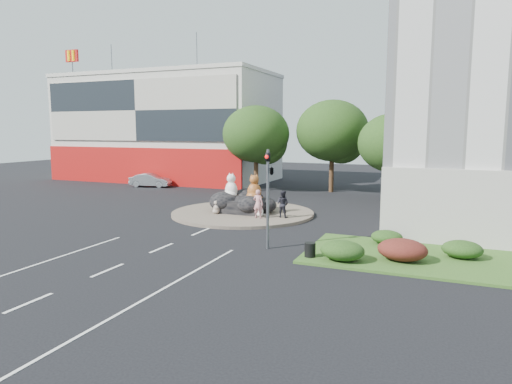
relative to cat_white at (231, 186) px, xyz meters
The scene contains 22 objects.
ground 10.12m from the cat_white, 85.17° to the right, with size 120.00×120.00×0.00m, color black.
roundabout_island 2.10m from the cat_white, ahead, with size 10.00×10.00×0.20m, color brown.
rock_plinth 1.61m from the cat_white, ahead, with size 3.20×2.60×0.90m, color black, non-canonical shape.
shophouse_block 25.24m from the cat_white, 133.60° to the left, with size 25.20×12.30×17.40m.
grass_verge 14.70m from the cat_white, 28.21° to the right, with size 10.00×6.00×0.12m, color #2B521B.
tree_left 12.97m from the cat_white, 104.26° to the left, with size 6.46×6.46×8.27m.
tree_mid 15.13m from the cat_white, 74.61° to the left, with size 6.84×6.84×8.76m.
tree_right 14.44m from the cat_white, 45.79° to the left, with size 5.70×5.70×7.30m.
hedge_near_green 13.33m from the cat_white, 42.09° to the right, with size 2.00×1.60×0.90m, color #163310.
hedge_red 14.71m from the cat_white, 32.58° to the right, with size 2.20×1.76×0.99m, color #431512.
hedge_mid_green 16.22m from the cat_white, 23.28° to the right, with size 1.80×1.44×0.81m, color #163310.
hedge_back_green 12.52m from the cat_white, 24.16° to the right, with size 1.60×1.28×0.72m, color #163310.
traffic_light 10.00m from the cat_white, 53.06° to the right, with size 0.44×1.24×5.00m.
street_lamp 14.01m from the cat_white, ahead, with size 2.34×0.22×8.06m.
cat_white is the anchor object (origin of this frame).
cat_tabby 1.82m from the cat_white, ahead, with size 1.11×0.96×1.85m, color #BF5B27, non-canonical shape.
kitten_calico 1.91m from the cat_white, 114.31° to the right, with size 0.58×0.50×0.97m, color silver, non-canonical shape.
kitten_white 3.11m from the cat_white, 20.95° to the right, with size 0.55×0.47×0.91m, color silver, non-canonical shape.
pedestrian_pink 3.27m from the cat_white, 30.44° to the right, with size 0.69×0.45×1.89m, color tan.
pedestrian_dark 4.30m from the cat_white, 10.50° to the right, with size 0.87×0.68×1.80m, color black.
parked_car 17.93m from the cat_white, 143.91° to the left, with size 1.50×4.29×1.41m, color #B2B6BB.
litter_bin 12.29m from the cat_white, 46.85° to the right, with size 0.51×0.51×0.66m, color black.
Camera 1 is at (13.12, -18.92, 5.98)m, focal length 32.00 mm.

